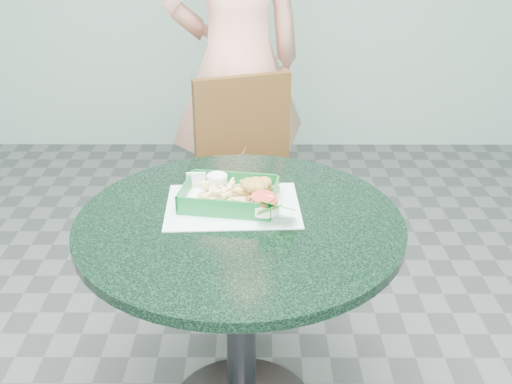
{
  "coord_description": "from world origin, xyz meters",
  "views": [
    {
      "loc": [
        0.05,
        -1.52,
        1.6
      ],
      "look_at": [
        0.05,
        0.1,
        0.8
      ],
      "focal_mm": 42.0,
      "sensor_mm": 36.0,
      "label": 1
    }
  ],
  "objects_px": {
    "sauce_ramekin": "(214,186)",
    "dining_chair": "(243,173)",
    "crab_sandwich": "(256,193)",
    "diner_person": "(237,15)",
    "food_basket": "(230,204)",
    "cafe_table": "(240,273)"
  },
  "relations": [
    {
      "from": "dining_chair",
      "to": "diner_person",
      "type": "bearing_deg",
      "value": 75.74
    },
    {
      "from": "dining_chair",
      "to": "crab_sandwich",
      "type": "xyz_separation_m",
      "value": [
        0.06,
        -0.74,
        0.27
      ]
    },
    {
      "from": "crab_sandwich",
      "to": "sauce_ramekin",
      "type": "relative_size",
      "value": 2.07
    },
    {
      "from": "dining_chair",
      "to": "cafe_table",
      "type": "bearing_deg",
      "value": -108.22
    },
    {
      "from": "diner_person",
      "to": "sauce_ramekin",
      "type": "relative_size",
      "value": 35.74
    },
    {
      "from": "diner_person",
      "to": "food_basket",
      "type": "distance_m",
      "value": 1.11
    },
    {
      "from": "sauce_ramekin",
      "to": "food_basket",
      "type": "bearing_deg",
      "value": -46.2
    },
    {
      "from": "diner_person",
      "to": "crab_sandwich",
      "type": "height_order",
      "value": "diner_person"
    },
    {
      "from": "food_basket",
      "to": "sauce_ramekin",
      "type": "xyz_separation_m",
      "value": [
        -0.05,
        0.05,
        0.03
      ]
    },
    {
      "from": "cafe_table",
      "to": "dining_chair",
      "type": "distance_m",
      "value": 0.84
    },
    {
      "from": "food_basket",
      "to": "crab_sandwich",
      "type": "distance_m",
      "value": 0.09
    },
    {
      "from": "diner_person",
      "to": "sauce_ramekin",
      "type": "bearing_deg",
      "value": 62.53
    },
    {
      "from": "dining_chair",
      "to": "crab_sandwich",
      "type": "relative_size",
      "value": 7.04
    },
    {
      "from": "diner_person",
      "to": "sauce_ramekin",
      "type": "xyz_separation_m",
      "value": [
        -0.04,
        -1.0,
        -0.34
      ]
    },
    {
      "from": "sauce_ramekin",
      "to": "dining_chair",
      "type": "bearing_deg",
      "value": 84.33
    },
    {
      "from": "dining_chair",
      "to": "sauce_ramekin",
      "type": "distance_m",
      "value": 0.75
    },
    {
      "from": "food_basket",
      "to": "sauce_ramekin",
      "type": "height_order",
      "value": "sauce_ramekin"
    },
    {
      "from": "food_basket",
      "to": "dining_chair",
      "type": "bearing_deg",
      "value": 88.52
    },
    {
      "from": "diner_person",
      "to": "crab_sandwich",
      "type": "distance_m",
      "value": 1.1
    },
    {
      "from": "dining_chair",
      "to": "crab_sandwich",
      "type": "bearing_deg",
      "value": -104.42
    },
    {
      "from": "cafe_table",
      "to": "dining_chair",
      "type": "xyz_separation_m",
      "value": [
        -0.01,
        0.84,
        -0.05
      ]
    },
    {
      "from": "cafe_table",
      "to": "crab_sandwich",
      "type": "bearing_deg",
      "value": 64.02
    }
  ]
}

